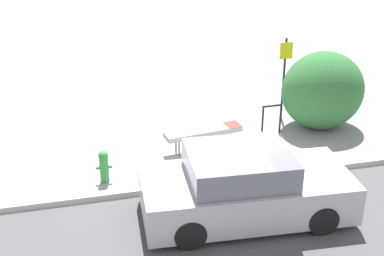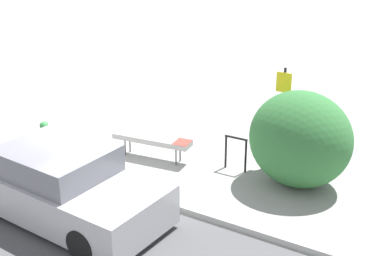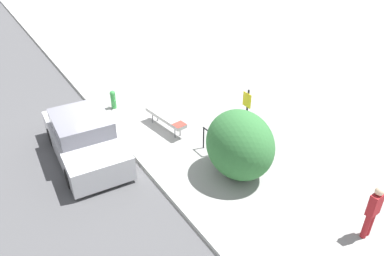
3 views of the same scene
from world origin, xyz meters
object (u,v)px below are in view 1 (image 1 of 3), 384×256
Objects in this scene: fire_hydrant at (104,165)px; sign_post at (284,71)px; bench at (204,132)px; bike_rack at (272,116)px; parked_car_near at (244,187)px.

sign_post is at bearing 24.83° from fire_hydrant.
sign_post is 5.82m from fire_hydrant.
bench is 2.60× the size of fire_hydrant.
bike_rack reaches higher than fire_hydrant.
sign_post reaches higher than bench.
sign_post is at bearing 54.16° from bike_rack.
bike_rack is 4.75m from fire_hydrant.
fire_hydrant is (-5.21, -2.41, -0.98)m from sign_post.
fire_hydrant is (-4.52, -1.46, -0.09)m from bike_rack.
sign_post is 5.20m from parked_car_near.
sign_post reaches higher than parked_car_near.
bike_rack is 0.36× the size of sign_post.
bike_rack is 0.20× the size of parked_car_near.
fire_hydrant is at bearing 145.55° from parked_car_near.
parked_car_near is (-1.95, -3.46, 0.15)m from bike_rack.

